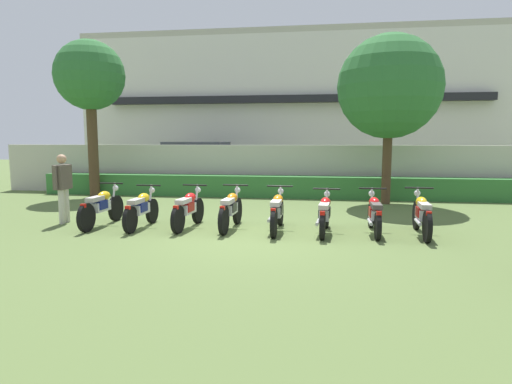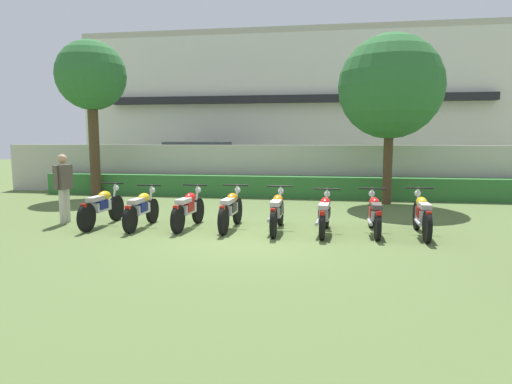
{
  "view_description": "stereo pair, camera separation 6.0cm",
  "coord_description": "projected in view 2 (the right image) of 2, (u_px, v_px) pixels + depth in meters",
  "views": [
    {
      "loc": [
        1.43,
        -8.77,
        2.04
      ],
      "look_at": [
        0.0,
        0.99,
        0.83
      ],
      "focal_mm": 30.64,
      "sensor_mm": 36.0,
      "label": 1
    },
    {
      "loc": [
        1.49,
        -8.76,
        2.04
      ],
      "look_at": [
        0.0,
        0.99,
        0.83
      ],
      "focal_mm": 30.64,
      "sensor_mm": 36.0,
      "label": 2
    }
  ],
  "objects": [
    {
      "name": "inspector_person",
      "position": [
        63.0,
        182.0,
        10.52
      ],
      "size": [
        0.22,
        0.67,
        1.67
      ],
      "color": "beige",
      "rests_on": "ground"
    },
    {
      "name": "motorcycle_in_row_3",
      "position": [
        231.0,
        209.0,
        9.84
      ],
      "size": [
        0.6,
        1.87,
        0.97
      ],
      "rotation": [
        0.0,
        0.0,
        1.52
      ],
      "color": "black",
      "rests_on": "ground"
    },
    {
      "name": "motorcycle_in_row_5",
      "position": [
        325.0,
        214.0,
        9.37
      ],
      "size": [
        0.6,
        1.78,
        0.94
      ],
      "rotation": [
        0.0,
        0.0,
        1.49
      ],
      "color": "black",
      "rests_on": "ground"
    },
    {
      "name": "motorcycle_in_row_1",
      "position": [
        142.0,
        209.0,
        9.98
      ],
      "size": [
        0.6,
        1.8,
        0.96
      ],
      "rotation": [
        0.0,
        0.0,
        1.55
      ],
      "color": "black",
      "rests_on": "ground"
    },
    {
      "name": "tree_far_side",
      "position": [
        391.0,
        87.0,
        13.33
      ],
      "size": [
        3.17,
        3.17,
        5.2
      ],
      "color": "#4C3823",
      "rests_on": "ground"
    },
    {
      "name": "hedge_row",
      "position": [
        279.0,
        187.0,
        15.22
      ],
      "size": [
        17.13,
        0.7,
        0.74
      ],
      "primitive_type": "cube",
      "color": "#337033",
      "rests_on": "ground"
    },
    {
      "name": "tree_near_inspector",
      "position": [
        91.0,
        77.0,
        15.11
      ],
      "size": [
        2.39,
        2.39,
        5.42
      ],
      "color": "#4C3823",
      "rests_on": "ground"
    },
    {
      "name": "motorcycle_in_row_0",
      "position": [
        102.0,
        207.0,
        10.2
      ],
      "size": [
        0.6,
        1.98,
        0.98
      ],
      "rotation": [
        0.0,
        0.0,
        1.55
      ],
      "color": "black",
      "rests_on": "ground"
    },
    {
      "name": "parked_car",
      "position": [
        201.0,
        163.0,
        19.62
      ],
      "size": [
        4.62,
        2.35,
        1.89
      ],
      "rotation": [
        0.0,
        0.0,
        -0.07
      ],
      "color": "navy",
      "rests_on": "ground"
    },
    {
      "name": "motorcycle_in_row_4",
      "position": [
        277.0,
        211.0,
        9.61
      ],
      "size": [
        0.6,
        1.95,
        0.97
      ],
      "rotation": [
        0.0,
        0.0,
        1.56
      ],
      "color": "black",
      "rests_on": "ground"
    },
    {
      "name": "motorcycle_in_row_6",
      "position": [
        374.0,
        214.0,
        9.37
      ],
      "size": [
        0.6,
        1.86,
        0.94
      ],
      "rotation": [
        0.0,
        0.0,
        1.56
      ],
      "color": "black",
      "rests_on": "ground"
    },
    {
      "name": "compound_wall",
      "position": [
        281.0,
        170.0,
        15.84
      ],
      "size": [
        21.42,
        0.3,
        1.81
      ],
      "primitive_type": "cube",
      "color": "#BCB7A8",
      "rests_on": "ground"
    },
    {
      "name": "motorcycle_in_row_2",
      "position": [
        188.0,
        209.0,
        9.96
      ],
      "size": [
        0.6,
        1.82,
        0.96
      ],
      "rotation": [
        0.0,
        0.0,
        1.49
      ],
      "color": "black",
      "rests_on": "ground"
    },
    {
      "name": "ground",
      "position": [
        249.0,
        237.0,
        9.06
      ],
      "size": [
        60.0,
        60.0,
        0.0
      ],
      "primitive_type": "plane",
      "color": "#566B38"
    },
    {
      "name": "motorcycle_in_row_7",
      "position": [
        422.0,
        214.0,
        9.16
      ],
      "size": [
        0.6,
        1.95,
        0.98
      ],
      "rotation": [
        0.0,
        0.0,
        1.52
      ],
      "color": "black",
      "rests_on": "ground"
    },
    {
      "name": "building",
      "position": [
        297.0,
        108.0,
        24.82
      ],
      "size": [
        22.54,
        6.5,
        7.56
      ],
      "color": "silver",
      "rests_on": "ground"
    }
  ]
}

